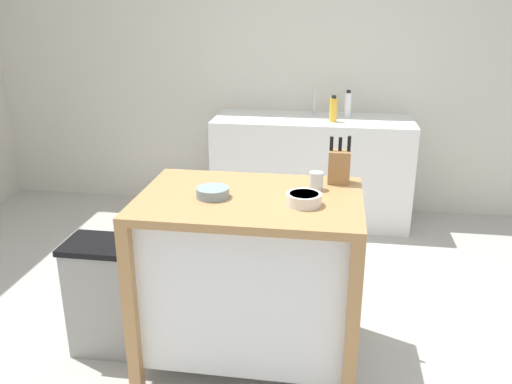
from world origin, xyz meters
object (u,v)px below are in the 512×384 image
Objects in this scene: bottle_spray_cleaner at (333,109)px; bottle_hand_soap at (348,104)px; sink_faucet at (315,102)px; knife_block at (339,166)px; bowl_stoneware_deep at (213,192)px; drinking_cup at (316,181)px; bowl_ceramic_wide at (304,199)px; trash_bin at (105,295)px; kitchen_island at (250,270)px.

bottle_hand_soap is at bearing 59.61° from bottle_spray_cleaner.
sink_faucet is at bearing 172.90° from bottle_hand_soap.
bowl_stoneware_deep is at bearing -152.47° from knife_block.
bowl_stoneware_deep is at bearing -158.84° from drinking_cup.
sink_faucet is at bearing 91.47° from bowl_ceramic_wide.
bowl_stoneware_deep is at bearing 175.36° from bowl_ceramic_wide.
trash_bin is 2.82× the size of bottle_hand_soap.
knife_block is 1.62m from bottle_spray_cleaner.
bottle_hand_soap is at bearing 59.21° from trash_bin.
knife_block is at bearing -83.47° from sink_faucet.
sink_faucet is at bearing 124.47° from bottle_spray_cleaner.
sink_faucet is at bearing 92.93° from drinking_cup.
bottle_spray_cleaner is (0.10, 1.96, 0.04)m from bowl_ceramic_wide.
bottle_hand_soap is at bearing 84.78° from drinking_cup.
sink_faucet is 0.28m from bottle_hand_soap.
bowl_ceramic_wide is 0.78× the size of bottle_spray_cleaner.
bottle_hand_soap reaches higher than drinking_cup.
drinking_cup is 0.42× the size of bottle_spray_cleaner.
knife_block is 1.18× the size of bottle_spray_cleaner.
bowl_stoneware_deep is 2.00m from bottle_spray_cleaner.
trash_bin is at bearing -120.79° from bottle_hand_soap.
sink_faucet reaches higher than bottle_spray_cleaner.
bottle_hand_soap is at bearing 87.91° from knife_block.
bowl_ceramic_wide is 0.74× the size of sink_faucet.
bottle_hand_soap is (0.28, -0.03, -0.01)m from sink_faucet.
bowl_stoneware_deep is 2.19m from sink_faucet.
knife_block is at bearing 47.90° from drinking_cup.
bowl_ceramic_wide reaches higher than bowl_stoneware_deep.
bottle_hand_soap is (0.07, 1.81, -0.01)m from knife_block.
trash_bin is at bearing -114.60° from sink_faucet.
knife_block is at bearing -88.19° from bottle_spray_cleaner.
sink_faucet is 1.04× the size of bottle_spray_cleaner.
drinking_cup is at bearing -132.10° from knife_block.
kitchen_island is 5.13× the size of bottle_spray_cleaner.
bowl_stoneware_deep is 0.52m from drinking_cup.
bowl_stoneware_deep is 2.23m from bottle_hand_soap.
drinking_cup is 1.74m from bottle_spray_cleaner.
knife_block reaches higher than bowl_stoneware_deep.
bowl_ceramic_wide is at bearing -15.95° from kitchen_island.
kitchen_island is at bearing -95.62° from sink_faucet.
knife_block is (0.42, 0.27, 0.49)m from kitchen_island.
drinking_cup is at bearing 25.39° from kitchen_island.
sink_faucet is (0.21, 2.12, 0.48)m from kitchen_island.
bottle_hand_soap is at bearing -7.10° from sink_faucet.
knife_block is 0.39× the size of trash_bin.
sink_faucet is at bearing 65.40° from trash_bin.
bottle_hand_soap reaches higher than bowl_ceramic_wide.
trash_bin is (-1.20, -0.31, -0.68)m from knife_block.
bottle_hand_soap is at bearing 72.74° from bowl_stoneware_deep.
knife_block reaches higher than bowl_ceramic_wide.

